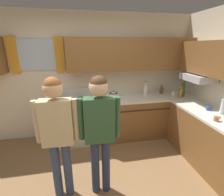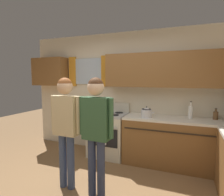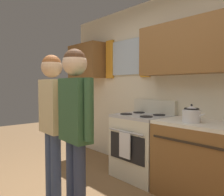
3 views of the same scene
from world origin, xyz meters
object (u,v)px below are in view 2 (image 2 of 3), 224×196
bottle_squat_brown (216,115)px  adult_left (66,120)px  stove_oven (108,134)px  stovetop_kettle (146,112)px  bottle_milk_white (191,112)px  adult_in_plaid (96,123)px

bottle_squat_brown → adult_left: 2.58m
stove_oven → stovetop_kettle: (0.82, -0.10, 0.53)m
stove_oven → stovetop_kettle: size_ratio=4.02×
stove_oven → bottle_squat_brown: (1.99, 0.15, 0.51)m
bottle_milk_white → bottle_squat_brown: (0.41, 0.05, -0.04)m
adult_in_plaid → bottle_squat_brown: bearing=43.4°
stove_oven → adult_left: adult_left is taller
bottle_milk_white → stovetop_kettle: 0.79m
bottle_milk_white → adult_in_plaid: 1.89m
stovetop_kettle → bottle_squat_brown: bearing=12.4°
bottle_milk_white → adult_in_plaid: size_ratio=0.19×
stovetop_kettle → adult_in_plaid: (-0.43, -1.26, 0.04)m
stove_oven → adult_left: (-0.11, -1.33, 0.57)m
bottle_milk_white → adult_in_plaid: adult_in_plaid is taller
bottle_squat_brown → adult_left: bearing=-144.8°
stove_oven → adult_in_plaid: size_ratio=0.67×
stovetop_kettle → adult_left: 1.54m
adult_left → stovetop_kettle: bearing=52.9°
stove_oven → adult_left: size_ratio=0.67×
bottle_milk_white → adult_left: size_ratio=0.19×
stove_oven → bottle_milk_white: (1.58, 0.11, 0.55)m
bottle_squat_brown → bottle_milk_white: bearing=-173.4°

